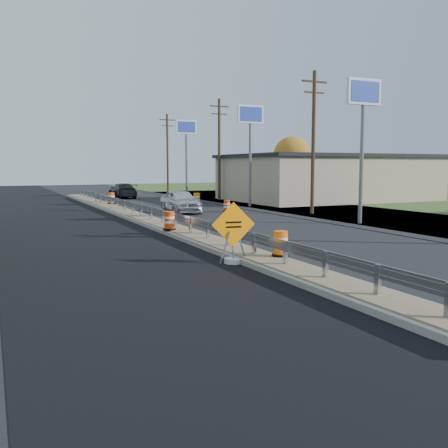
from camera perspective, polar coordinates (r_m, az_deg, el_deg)
name	(u,v)px	position (r m, az deg, el deg)	size (l,w,h in m)	color
ground	(208,244)	(20.68, -1.86, -2.27)	(140.00, 140.00, 0.00)	black
milled_overlay	(65,224)	(29.18, -17.75, 0.03)	(7.20, 120.00, 0.01)	black
median	(151,222)	(28.13, -8.31, 0.26)	(1.60, 55.00, 0.23)	gray
guardrail	(146,209)	(29.02, -8.90, 1.67)	(0.10, 46.15, 0.72)	silver
retail_building_near	(328,177)	(48.46, 11.77, 5.26)	(18.50, 12.50, 4.27)	tan
pylon_sign_south	(363,105)	(28.79, 15.64, 12.93)	(2.20, 0.30, 7.90)	slate
pylon_sign_mid	(250,124)	(39.55, 3.03, 11.37)	(2.20, 0.30, 7.90)	slate
pylon_sign_north	(186,134)	(52.28, -4.34, 10.21)	(2.20, 0.30, 7.90)	slate
utility_pole_smid	(313,140)	(34.01, 10.17, 9.45)	(1.90, 0.26, 9.40)	#473523
utility_pole_nmid	(219,147)	(47.06, -0.55, 8.74)	(1.90, 0.26, 9.40)	#473523
utility_pole_north	(168,152)	(61.02, -6.47, 8.22)	(1.90, 0.26, 9.40)	#473523
tree_far_yellow	(292,155)	(62.82, 7.80, 7.79)	(4.62, 4.62, 6.86)	#473523
caution_sign	(233,248)	(16.43, 1.08, -2.76)	(1.47, 0.62, 2.04)	white
barrel_median_near	(281,244)	(16.60, 6.49, -2.30)	(0.57, 0.57, 0.84)	black
barrel_median_mid	(169,221)	(23.42, -6.26, 0.33)	(0.59, 0.59, 0.86)	black
barrel_median_far	(111,199)	(40.33, -12.75, 2.86)	(0.61, 0.61, 0.90)	black
barrel_shoulder_near	(227,206)	(35.17, 0.33, 2.04)	(0.55, 0.55, 0.80)	black
barrel_shoulder_mid	(197,199)	(41.76, -3.13, 2.87)	(0.66, 0.66, 0.97)	black
barrel_shoulder_far	(176,196)	(48.02, -5.53, 3.26)	(0.57, 0.57, 0.84)	black
car_silver	(181,201)	(34.56, -4.98, 2.62)	(1.88, 4.67, 1.59)	silver
car_dark_far	(123,191)	(51.21, -11.51, 3.76)	(2.10, 5.16, 1.50)	black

